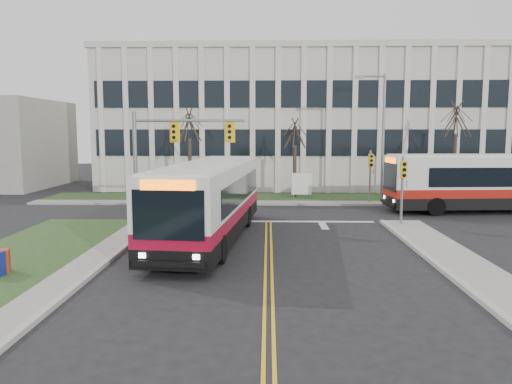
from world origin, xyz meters
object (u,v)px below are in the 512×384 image
(streetlight, at_px, (381,130))
(bus_main, at_px, (210,202))
(directory_sign, at_px, (302,184))
(bus_cross, at_px, (494,184))
(newspaper_box_red, at_px, (2,263))

(streetlight, height_order, bus_main, streetlight)
(directory_sign, distance_m, bus_cross, 13.07)
(streetlight, bearing_deg, bus_cross, -32.97)
(directory_sign, relative_size, newspaper_box_red, 2.11)
(streetlight, xyz_separation_m, newspaper_box_red, (-17.53, -19.00, -4.72))
(newspaper_box_red, bearing_deg, directory_sign, 41.26)
(directory_sign, distance_m, newspaper_box_red, 23.59)
(newspaper_box_red, bearing_deg, bus_cross, 13.77)
(directory_sign, height_order, bus_main, bus_main)
(bus_cross, bearing_deg, streetlight, -127.00)
(streetlight, relative_size, directory_sign, 4.60)
(bus_main, height_order, newspaper_box_red, bus_main)
(directory_sign, relative_size, bus_main, 0.15)
(directory_sign, bearing_deg, bus_cross, -24.52)
(bus_main, xyz_separation_m, bus_cross, (17.16, 8.68, 0.01))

